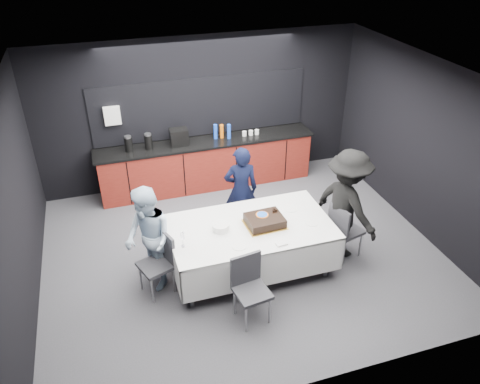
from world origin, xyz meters
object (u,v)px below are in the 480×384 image
person_left (149,239)px  person_right (346,205)px  champagne_flute (182,237)px  chair_near (249,284)px  person_center (241,190)px  chair_left (160,258)px  party_table (250,234)px  chair_right (343,227)px  plate_stack (221,227)px  cake_assembly (265,221)px

person_left → person_right: person_right is taller
champagne_flute → chair_near: champagne_flute is taller
person_center → chair_left: bearing=43.6°
person_right → chair_left: bearing=72.5°
party_table → person_right: person_right is taller
chair_right → chair_near: bearing=-156.8°
champagne_flute → chair_near: 1.07m
party_table → person_right: size_ratio=1.32×
champagne_flute → person_center: person_center is taller
party_table → champagne_flute: bearing=-170.1°
chair_left → party_table: bearing=1.5°
plate_stack → champagne_flute: (-0.58, -0.20, 0.11)m
plate_stack → champagne_flute: champagne_flute is taller
chair_right → person_center: size_ratio=0.61×
plate_stack → person_center: 1.17m
cake_assembly → chair_left: 1.55m
party_table → chair_near: 0.94m
chair_near → person_center: bearing=75.5°
plate_stack → cake_assembly: bearing=-5.7°
plate_stack → chair_left: bearing=-176.0°
person_center → person_left: person_left is taller
chair_right → cake_assembly: bearing=175.5°
party_table → chair_right: (1.42, -0.13, -0.11)m
person_center → person_left: size_ratio=0.97×
cake_assembly → chair_right: cake_assembly is taller
plate_stack → person_right: person_right is taller
champagne_flute → person_left: person_left is taller
champagne_flute → chair_left: champagne_flute is taller
champagne_flute → chair_left: size_ratio=0.24×
cake_assembly → chair_right: 1.27m
plate_stack → chair_left: size_ratio=0.26×
person_right → person_center: bearing=33.2°
champagne_flute → plate_stack: bearing=19.4°
chair_right → champagne_flute: bearing=-179.0°
cake_assembly → person_center: size_ratio=0.38×
chair_left → chair_right: bearing=-2.1°
party_table → chair_near: size_ratio=2.51×
chair_right → party_table: bearing=174.6°
plate_stack → chair_left: (-0.88, -0.06, -0.30)m
person_left → plate_stack: bearing=66.7°
cake_assembly → chair_left: size_ratio=0.62×
cake_assembly → champagne_flute: (-1.21, -0.14, 0.09)m
plate_stack → chair_right: size_ratio=0.26×
chair_near → person_right: (1.78, 0.82, 0.34)m
chair_near → person_right: bearing=24.7°
person_center → person_right: person_right is taller
chair_left → chair_near: size_ratio=1.00×
person_left → person_center: bearing=101.1°
party_table → champagne_flute: size_ratio=10.36×
plate_stack → chair_near: size_ratio=0.26×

